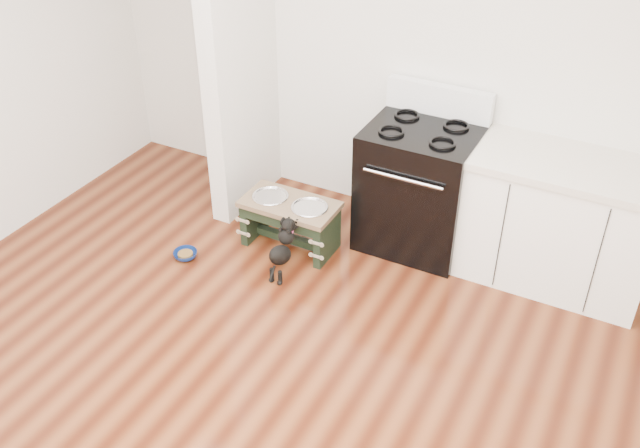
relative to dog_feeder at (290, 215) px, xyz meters
The scene contains 8 objects.
ground 1.77m from the dog_feeder, 72.11° to the right, with size 5.00×5.00×0.00m, color #3E170B.
room_shell 2.21m from the dog_feeder, 72.11° to the right, with size 5.00×5.00×5.00m.
partition_wall 1.33m from the dog_feeder, 145.89° to the left, with size 0.15×0.80×2.70m, color silver.
oven_range 0.95m from the dog_feeder, 31.85° to the left, with size 0.76×0.69×1.14m.
cabinet_run 1.85m from the dog_feeder, 16.03° to the left, with size 1.24×0.64×0.91m.
dog_feeder is the anchor object (origin of this frame).
puppy 0.34m from the dog_feeder, 68.85° to the right, with size 0.12×0.35×0.42m.
floor_bowl 0.81m from the dog_feeder, 141.15° to the right, with size 0.18×0.18×0.05m.
Camera 1 is at (1.63, -2.01, 3.12)m, focal length 40.00 mm.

